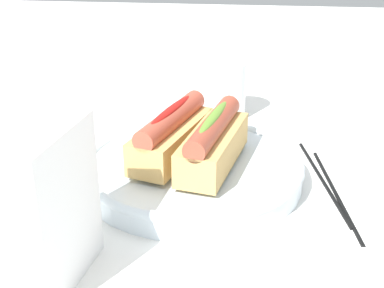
{
  "coord_description": "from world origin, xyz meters",
  "views": [
    {
      "loc": [
        -0.61,
        -0.08,
        0.33
      ],
      "look_at": [
        -0.0,
        -0.01,
        0.05
      ],
      "focal_mm": 51.76,
      "sensor_mm": 36.0,
      "label": 1
    }
  ],
  "objects_px": {
    "hotdog_front": "(213,142)",
    "chopstick_near": "(323,179)",
    "serving_bowl": "(192,170)",
    "hotdog_back": "(172,134)",
    "chopstick_far": "(336,192)",
    "water_glass": "(224,94)",
    "napkin_box": "(51,208)"
  },
  "relations": [
    {
      "from": "hotdog_front",
      "to": "chopstick_near",
      "type": "distance_m",
      "value": 0.15
    },
    {
      "from": "serving_bowl",
      "to": "chopstick_near",
      "type": "relative_size",
      "value": 1.25
    },
    {
      "from": "hotdog_back",
      "to": "chopstick_far",
      "type": "relative_size",
      "value": 0.72
    },
    {
      "from": "hotdog_back",
      "to": "chopstick_near",
      "type": "bearing_deg",
      "value": -86.61
    },
    {
      "from": "hotdog_back",
      "to": "hotdog_front",
      "type": "bearing_deg",
      "value": -108.74
    },
    {
      "from": "chopstick_near",
      "to": "hotdog_back",
      "type": "bearing_deg",
      "value": 83.06
    },
    {
      "from": "hotdog_back",
      "to": "chopstick_near",
      "type": "height_order",
      "value": "hotdog_back"
    },
    {
      "from": "chopstick_near",
      "to": "chopstick_far",
      "type": "bearing_deg",
      "value": -168.53
    },
    {
      "from": "hotdog_back",
      "to": "chopstick_far",
      "type": "xyz_separation_m",
      "value": [
        -0.02,
        -0.2,
        -0.06
      ]
    },
    {
      "from": "serving_bowl",
      "to": "hotdog_front",
      "type": "bearing_deg",
      "value": -108.74
    },
    {
      "from": "water_glass",
      "to": "chopstick_far",
      "type": "height_order",
      "value": "water_glass"
    },
    {
      "from": "hotdog_back",
      "to": "water_glass",
      "type": "height_order",
      "value": "hotdog_back"
    },
    {
      "from": "hotdog_front",
      "to": "chopstick_near",
      "type": "bearing_deg",
      "value": -78.06
    },
    {
      "from": "hotdog_front",
      "to": "hotdog_back",
      "type": "xyz_separation_m",
      "value": [
        0.02,
        0.05,
        0.0
      ]
    },
    {
      "from": "chopstick_far",
      "to": "hotdog_back",
      "type": "bearing_deg",
      "value": 77.22
    },
    {
      "from": "napkin_box",
      "to": "hotdog_front",
      "type": "bearing_deg",
      "value": -25.75
    },
    {
      "from": "serving_bowl",
      "to": "chopstick_near",
      "type": "bearing_deg",
      "value": -82.98
    },
    {
      "from": "chopstick_near",
      "to": "chopstick_far",
      "type": "height_order",
      "value": "same"
    },
    {
      "from": "water_glass",
      "to": "napkin_box",
      "type": "distance_m",
      "value": 0.44
    },
    {
      "from": "hotdog_back",
      "to": "water_glass",
      "type": "xyz_separation_m",
      "value": [
        0.22,
        -0.05,
        -0.02
      ]
    },
    {
      "from": "hotdog_back",
      "to": "chopstick_near",
      "type": "distance_m",
      "value": 0.2
    },
    {
      "from": "serving_bowl",
      "to": "napkin_box",
      "type": "bearing_deg",
      "value": 152.31
    },
    {
      "from": "chopstick_near",
      "to": "serving_bowl",
      "type": "bearing_deg",
      "value": 86.69
    },
    {
      "from": "serving_bowl",
      "to": "chopstick_far",
      "type": "bearing_deg",
      "value": -93.28
    },
    {
      "from": "water_glass",
      "to": "napkin_box",
      "type": "relative_size",
      "value": 0.6
    },
    {
      "from": "hotdog_front",
      "to": "napkin_box",
      "type": "height_order",
      "value": "napkin_box"
    },
    {
      "from": "serving_bowl",
      "to": "chopstick_far",
      "type": "distance_m",
      "value": 0.18
    },
    {
      "from": "hotdog_front",
      "to": "hotdog_back",
      "type": "relative_size",
      "value": 0.99
    },
    {
      "from": "hotdog_front",
      "to": "chopstick_far",
      "type": "xyz_separation_m",
      "value": [
        -0.0,
        -0.15,
        -0.06
      ]
    },
    {
      "from": "water_glass",
      "to": "napkin_box",
      "type": "bearing_deg",
      "value": 162.79
    },
    {
      "from": "napkin_box",
      "to": "chopstick_near",
      "type": "height_order",
      "value": "napkin_box"
    },
    {
      "from": "hotdog_back",
      "to": "chopstick_near",
      "type": "xyz_separation_m",
      "value": [
        0.01,
        -0.19,
        -0.06
      ]
    }
  ]
}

